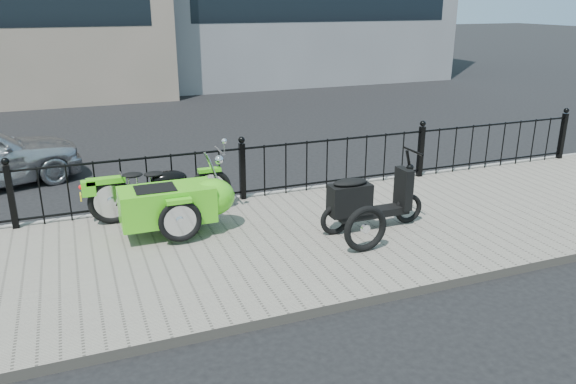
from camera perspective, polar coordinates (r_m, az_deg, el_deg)
name	(u,v)px	position (r m, az deg, el deg)	size (l,w,h in m)	color
ground	(269,233)	(8.42, -1.95, -4.22)	(120.00, 120.00, 0.00)	black
sidewalk	(281,242)	(7.97, -0.75, -5.15)	(30.00, 3.80, 0.12)	gray
curb	(241,199)	(9.67, -4.81, -0.75)	(30.00, 0.10, 0.12)	gray
iron_fence	(242,172)	(9.38, -4.65, 2.01)	(14.11, 0.11, 1.08)	black
motorcycle_sidecar	(178,199)	(8.22, -11.13, -0.73)	(2.28, 1.48, 0.98)	black
scooter	(366,201)	(8.18, 7.96, -0.90)	(1.68, 0.49, 1.13)	black
spare_tire	(365,229)	(7.50, 7.87, -3.73)	(0.64, 0.64, 0.09)	black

